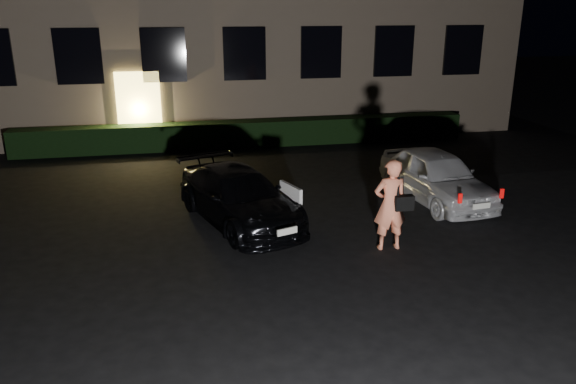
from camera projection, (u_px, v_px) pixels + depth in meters
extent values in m
plane|color=black|center=(334.00, 295.00, 9.19)|extent=(80.00, 80.00, 0.00)
cube|color=#FFDF63|center=(139.00, 111.00, 18.31)|extent=(1.40, 0.10, 2.50)
cube|color=black|center=(78.00, 57.00, 17.43)|extent=(1.40, 0.10, 1.70)
cube|color=black|center=(164.00, 55.00, 17.93)|extent=(1.40, 0.10, 1.70)
cube|color=black|center=(245.00, 54.00, 18.42)|extent=(1.40, 0.10, 1.70)
cube|color=black|center=(321.00, 53.00, 18.91)|extent=(1.40, 0.10, 1.70)
cube|color=black|center=(394.00, 51.00, 19.40)|extent=(1.40, 0.10, 1.70)
cube|color=black|center=(463.00, 50.00, 19.90)|extent=(1.40, 0.10, 1.70)
cube|color=black|center=(248.00, 134.00, 18.82)|extent=(15.00, 0.70, 0.85)
imported|color=black|center=(239.00, 197.00, 12.13)|extent=(2.82, 4.28, 1.15)
cube|color=white|center=(291.00, 194.00, 11.90)|extent=(0.34, 0.80, 0.38)
cube|color=silver|center=(287.00, 231.00, 10.47)|extent=(0.41, 0.17, 0.13)
imported|color=silver|center=(436.00, 176.00, 13.45)|extent=(1.86, 3.79, 1.24)
cube|color=red|center=(460.00, 198.00, 11.71)|extent=(0.08, 0.06, 0.21)
cube|color=red|center=(502.00, 194.00, 12.01)|extent=(0.08, 0.06, 0.21)
cube|color=silver|center=(482.00, 206.00, 11.88)|extent=(0.42, 0.08, 0.12)
imported|color=#F2815D|center=(390.00, 205.00, 10.68)|extent=(0.66, 0.43, 1.80)
cube|color=black|center=(404.00, 203.00, 10.59)|extent=(0.37, 0.16, 0.28)
cube|color=black|center=(398.00, 182.00, 10.48)|extent=(0.04, 0.06, 0.56)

